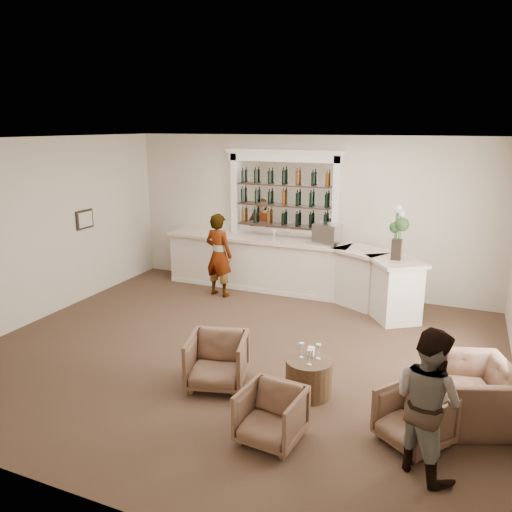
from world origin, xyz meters
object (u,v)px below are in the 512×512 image
at_px(sommelier, 219,255).
at_px(armchair_center, 271,415).
at_px(armchair_right, 414,418).
at_px(armchair_far, 473,393).
at_px(armchair_left, 217,361).
at_px(espresso_machine, 327,234).
at_px(cocktail_table, 309,377).
at_px(guest, 427,401).
at_px(flower_vase, 398,229).
at_px(bar_counter, 291,268).

height_order(sommelier, armchair_center, sommelier).
bearing_deg(armchair_right, armchair_far, 86.94).
xyz_separation_m(sommelier, armchair_left, (1.69, -3.39, -0.51)).
bearing_deg(armchair_right, espresso_machine, 152.07).
height_order(cocktail_table, armchair_far, armchair_far).
bearing_deg(guest, flower_vase, -41.71).
bearing_deg(flower_vase, guest, -77.86).
bearing_deg(sommelier, armchair_left, 127.59).
distance_m(armchair_left, flower_vase, 4.15).
relative_size(cocktail_table, espresso_machine, 1.26).
bearing_deg(bar_counter, espresso_machine, 3.62).
xyz_separation_m(guest, armchair_center, (-1.63, -0.15, -0.48)).
distance_m(bar_counter, sommelier, 1.55).
bearing_deg(bar_counter, guest, -57.10).
distance_m(armchair_center, armchair_right, 1.60).
height_order(cocktail_table, armchair_left, armchair_left).
xyz_separation_m(sommelier, guest, (4.46, -4.13, -0.09)).
distance_m(bar_counter, armchair_far, 5.08).
distance_m(bar_counter, espresso_machine, 1.08).
xyz_separation_m(armchair_center, armchair_far, (2.10, 1.32, 0.04)).
bearing_deg(bar_counter, armchair_left, -85.38).
distance_m(bar_counter, armchair_right, 5.28).
height_order(armchair_left, flower_vase, flower_vase).
height_order(bar_counter, armchair_center, bar_counter).
height_order(guest, flower_vase, flower_vase).
bearing_deg(flower_vase, espresso_machine, 156.24).
distance_m(bar_counter, cocktail_table, 4.13).
height_order(bar_counter, espresso_machine, espresso_machine).
xyz_separation_m(cocktail_table, armchair_left, (-1.24, -0.25, 0.11)).
distance_m(sommelier, armchair_right, 5.72).
distance_m(armchair_center, flower_vase, 4.61).
distance_m(sommelier, flower_vase, 3.65).
bearing_deg(sommelier, flower_vase, -167.86).
relative_size(bar_counter, espresso_machine, 11.64).
relative_size(sommelier, flower_vase, 1.78).
bearing_deg(armchair_far, cocktail_table, -106.06).
relative_size(armchair_center, armchair_right, 1.00).
xyz_separation_m(armchair_far, flower_vase, (-1.37, 3.01, 1.34)).
distance_m(cocktail_table, armchair_right, 1.51).
bearing_deg(armchair_left, cocktail_table, -3.69).
relative_size(guest, armchair_center, 2.28).
bearing_deg(armchair_right, guest, -36.48).
bearing_deg(bar_counter, sommelier, -154.21).
xyz_separation_m(guest, espresso_machine, (-2.36, 4.83, 0.56)).
distance_m(armchair_right, espresso_machine, 5.05).
bearing_deg(guest, armchair_center, 41.25).
relative_size(armchair_far, flower_vase, 1.11).
bearing_deg(cocktail_table, guest, -32.62).
distance_m(cocktail_table, flower_vase, 3.58).
distance_m(armchair_center, armchair_far, 2.48).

